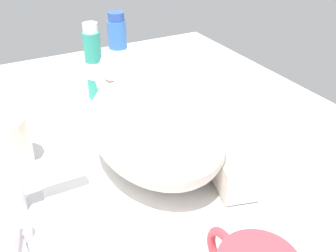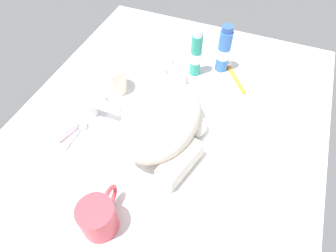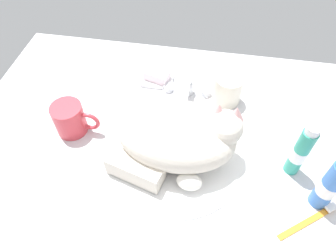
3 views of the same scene
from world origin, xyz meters
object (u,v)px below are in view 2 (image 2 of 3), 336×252
(coffee_mug, at_px, (99,217))
(mouthwash_bottle, at_px, (224,50))
(faucet, at_px, (95,109))
(cat, at_px, (164,116))
(rinse_cup, at_px, (113,79))
(toothbrush, at_px, (234,75))
(toothpaste_bottle, at_px, (195,54))
(soap_bar, at_px, (62,129))

(coffee_mug, distance_m, mouthwash_bottle, 0.60)
(faucet, xyz_separation_m, cat, (0.01, -0.20, 0.05))
(coffee_mug, bearing_deg, cat, -6.58)
(rinse_cup, height_order, toothbrush, rinse_cup)
(toothpaste_bottle, bearing_deg, toothbrush, -75.94)
(toothbrush, bearing_deg, cat, 158.30)
(coffee_mug, height_order, toothbrush, coffee_mug)
(toothpaste_bottle, height_order, toothbrush, toothpaste_bottle)
(cat, xyz_separation_m, toothbrush, (0.29, -0.12, -0.07))
(rinse_cup, distance_m, toothbrush, 0.37)
(cat, bearing_deg, mouthwash_bottle, -12.38)
(cat, xyz_separation_m, soap_bar, (-0.10, 0.24, -0.05))
(soap_bar, bearing_deg, cat, -68.14)
(soap_bar, distance_m, toothpaste_bottle, 0.44)
(toothbrush, bearing_deg, faucet, 133.54)
(mouthwash_bottle, bearing_deg, toothbrush, -112.85)
(cat, xyz_separation_m, toothpaste_bottle, (0.26, 0.01, -0.00))
(faucet, height_order, toothpaste_bottle, toothpaste_bottle)
(faucet, bearing_deg, soap_bar, 153.94)
(soap_bar, bearing_deg, faucet, -26.06)
(cat, distance_m, rinse_cup, 0.23)
(cat, bearing_deg, soap_bar, 111.86)
(soap_bar, distance_m, toothbrush, 0.53)
(rinse_cup, xyz_separation_m, soap_bar, (-0.20, 0.04, -0.02))
(cat, height_order, toothpaste_bottle, cat)
(coffee_mug, bearing_deg, toothbrush, -14.65)
(soap_bar, bearing_deg, rinse_cup, -11.92)
(faucet, bearing_deg, mouthwash_bottle, -39.92)
(rinse_cup, relative_size, toothpaste_bottle, 0.53)
(rinse_cup, bearing_deg, toothbrush, -59.05)
(cat, relative_size, toothbrush, 2.31)
(coffee_mug, xyz_separation_m, rinse_cup, (0.38, 0.17, -0.00))
(faucet, relative_size, coffee_mug, 1.16)
(faucet, relative_size, rinse_cup, 1.66)
(soap_bar, distance_m, mouthwash_bottle, 0.52)
(toothpaste_bottle, bearing_deg, rinse_cup, 129.23)
(faucet, distance_m, toothpaste_bottle, 0.34)
(soap_bar, relative_size, mouthwash_bottle, 0.44)
(rinse_cup, xyz_separation_m, toothpaste_bottle, (0.16, -0.20, 0.03))
(faucet, bearing_deg, cat, -88.00)
(rinse_cup, bearing_deg, coffee_mug, -155.72)
(faucet, xyz_separation_m, soap_bar, (-0.09, 0.04, -0.00))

